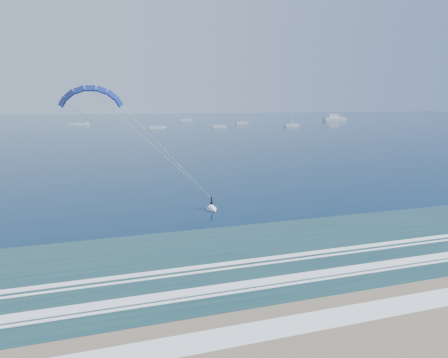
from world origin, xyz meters
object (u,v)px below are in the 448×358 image
kitesurfer_rig (157,149)px  sailboat_4 (186,120)px  sailboat_7 (219,126)px  motor_yacht (334,118)px  sailboat_3 (157,128)px  sailboat_2 (78,124)px  sailboat_5 (242,123)px  sailboat_6 (292,125)px

kitesurfer_rig → sailboat_4: size_ratio=1.56×
sailboat_7 → motor_yacht: bearing=26.2°
sailboat_4 → sailboat_7: size_ratio=1.07×
sailboat_4 → sailboat_7: bearing=-89.4°
motor_yacht → sailboat_3: bearing=-159.7°
sailboat_2 → sailboat_3: sailboat_2 is taller
sailboat_3 → sailboat_4: sailboat_4 is taller
sailboat_5 → sailboat_6: (17.41, -31.91, 0.00)m
sailboat_2 → sailboat_3: 58.59m
motor_yacht → sailboat_7: (-100.75, -49.57, -1.13)m
motor_yacht → sailboat_5: sailboat_5 is taller
sailboat_6 → sailboat_5: bearing=118.6°
sailboat_3 → kitesurfer_rig: bearing=-98.0°
sailboat_5 → sailboat_6: 36.35m
sailboat_2 → sailboat_6: size_ratio=1.26×
sailboat_3 → sailboat_5: sailboat_5 is taller
sailboat_5 → sailboat_2: bearing=170.4°
motor_yacht → sailboat_4: (-101.51, 26.54, -1.13)m
kitesurfer_rig → sailboat_6: bearing=58.2°
sailboat_7 → sailboat_6: bearing=-4.0°
sailboat_2 → sailboat_4: sailboat_2 is taller
sailboat_5 → sailboat_3: bearing=-152.8°
sailboat_7 → sailboat_4: bearing=90.6°
sailboat_2 → sailboat_6: sailboat_2 is taller
motor_yacht → sailboat_2: sailboat_2 is taller
sailboat_4 → kitesurfer_rig: bearing=-102.9°
sailboat_2 → sailboat_3: (38.31, -44.33, -0.02)m
sailboat_2 → sailboat_7: sailboat_2 is taller
kitesurfer_rig → sailboat_3: kitesurfer_rig is taller
motor_yacht → sailboat_3: sailboat_3 is taller
kitesurfer_rig → sailboat_2: 201.04m
kitesurfer_rig → sailboat_5: size_ratio=1.76×
kitesurfer_rig → sailboat_3: bearing=82.0°
motor_yacht → kitesurfer_rig: bearing=-127.0°
motor_yacht → sailboat_4: sailboat_4 is taller
motor_yacht → sailboat_6: 79.64m
motor_yacht → sailboat_3: (-132.72, -48.99, -1.14)m
kitesurfer_rig → sailboat_7: bearing=70.9°
kitesurfer_rig → sailboat_5: bearing=67.3°
kitesurfer_rig → sailboat_6: (94.69, 152.50, -7.30)m
motor_yacht → sailboat_2: bearing=-178.4°
sailboat_7 → sailboat_3: bearing=179.0°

